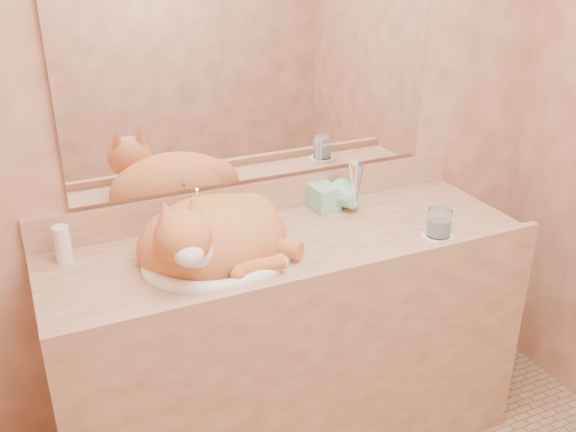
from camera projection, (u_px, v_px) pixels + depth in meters
name	position (u px, v px, depth m)	size (l,w,h in m)	color
wall_back	(257.00, 104.00, 2.17)	(2.40, 0.02, 2.50)	#975E44
vanity_counter	(290.00, 349.00, 2.28)	(1.60, 0.55, 0.85)	#8F5C40
mirror	(257.00, 63.00, 2.10)	(1.30, 0.02, 0.80)	white
sink_basin	(217.00, 240.00, 1.96)	(0.46, 0.39, 0.14)	white
faucet	(199.00, 216.00, 2.11)	(0.04, 0.11, 0.16)	white
cat	(211.00, 234.00, 1.97)	(0.48, 0.40, 0.26)	#BB5D2B
soap_dispenser	(333.00, 188.00, 2.27)	(0.09, 0.09, 0.20)	#7ECAA7
toothbrush_cup	(356.00, 202.00, 2.29)	(0.11, 0.11, 0.10)	#7ECAA7
toothbrushes	(356.00, 182.00, 2.26)	(0.03, 0.03, 0.21)	white
saucer	(438.00, 237.00, 2.14)	(0.11, 0.11, 0.01)	white
water_glass	(439.00, 223.00, 2.11)	(0.08, 0.08, 0.09)	silver
lotion_bottle	(63.00, 244.00, 1.97)	(0.05, 0.05, 0.12)	white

